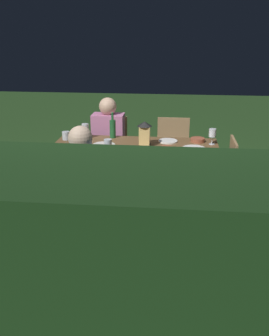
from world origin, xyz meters
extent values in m
plane|color=#26471E|center=(0.00, 0.00, 0.00)|extent=(16.00, 16.00, 0.00)
cube|color=brown|center=(0.00, 0.00, 0.74)|extent=(1.75, 0.87, 0.04)
cube|color=brown|center=(-0.81, -0.37, 0.36)|extent=(0.05, 0.05, 0.71)
cube|color=brown|center=(0.81, -0.37, 0.36)|extent=(0.05, 0.05, 0.71)
cube|color=brown|center=(-0.81, 0.37, 0.36)|extent=(0.05, 0.05, 0.71)
cube|color=brown|center=(0.81, 0.37, 0.36)|extent=(0.05, 0.05, 0.71)
cube|color=#9E7A51|center=(0.39, -0.76, 0.43)|extent=(0.42, 0.40, 0.03)
cube|color=#9E7A51|center=(0.39, -0.94, 0.66)|extent=(0.40, 0.02, 0.42)
cylinder|color=#9E7A51|center=(0.21, -0.59, 0.21)|extent=(0.03, 0.03, 0.42)
cylinder|color=#9E7A51|center=(0.57, -0.59, 0.21)|extent=(0.03, 0.03, 0.42)
cylinder|color=#9E7A51|center=(0.21, -0.93, 0.21)|extent=(0.03, 0.03, 0.42)
cylinder|color=#9E7A51|center=(0.57, -0.93, 0.21)|extent=(0.03, 0.03, 0.42)
cube|color=#C675A3|center=(0.39, -0.70, 0.70)|extent=(0.38, 0.24, 0.50)
sphere|color=#D1A889|center=(0.39, -0.70, 1.04)|extent=(0.21, 0.21, 0.21)
cylinder|color=#C675A3|center=(0.30, -0.56, 0.46)|extent=(0.13, 0.36, 0.13)
cylinder|color=#C675A3|center=(0.48, -0.56, 0.46)|extent=(0.13, 0.36, 0.13)
cylinder|color=#333338|center=(0.30, -0.40, 0.23)|extent=(0.11, 0.11, 0.45)
cylinder|color=#333338|center=(0.48, -0.40, 0.23)|extent=(0.11, 0.11, 0.45)
cube|color=#9E7A51|center=(-0.39, -0.76, 0.43)|extent=(0.42, 0.40, 0.03)
cube|color=#9E7A51|center=(-0.39, -0.94, 0.66)|extent=(0.40, 0.02, 0.42)
cylinder|color=#9E7A51|center=(-0.57, -0.59, 0.21)|extent=(0.03, 0.03, 0.42)
cylinder|color=#9E7A51|center=(-0.21, -0.59, 0.21)|extent=(0.03, 0.03, 0.42)
cylinder|color=#9E7A51|center=(-0.57, -0.93, 0.21)|extent=(0.03, 0.03, 0.42)
cylinder|color=#9E7A51|center=(-0.21, -0.93, 0.21)|extent=(0.03, 0.03, 0.42)
cube|color=#9E7A51|center=(0.39, 0.76, 0.43)|extent=(0.42, 0.40, 0.03)
cube|color=#9E7A51|center=(0.39, 0.94, 0.66)|extent=(0.40, 0.03, 0.42)
cylinder|color=#9E7A51|center=(0.57, 0.59, 0.21)|extent=(0.03, 0.03, 0.42)
cylinder|color=#9E7A51|center=(0.21, 0.59, 0.21)|extent=(0.03, 0.03, 0.42)
cylinder|color=#9E7A51|center=(0.57, 0.93, 0.21)|extent=(0.03, 0.03, 0.42)
cylinder|color=#9E7A51|center=(0.21, 0.93, 0.21)|extent=(0.03, 0.03, 0.42)
cube|color=#426699|center=(0.39, 0.70, 0.70)|extent=(0.38, 0.24, 0.50)
sphere|color=beige|center=(0.39, 0.70, 1.04)|extent=(0.21, 0.21, 0.21)
cylinder|color=#426699|center=(0.48, 0.56, 0.46)|extent=(0.13, 0.36, 0.13)
cylinder|color=#426699|center=(0.30, 0.56, 0.46)|extent=(0.13, 0.36, 0.13)
cylinder|color=#333338|center=(0.48, 0.40, 0.23)|extent=(0.11, 0.11, 0.45)
cylinder|color=#333338|center=(0.30, 0.40, 0.23)|extent=(0.11, 0.11, 0.45)
cube|color=#9E7A51|center=(-1.20, 0.00, 0.43)|extent=(0.40, 0.42, 0.03)
cube|color=#9E7A51|center=(-1.01, 0.00, 0.66)|extent=(0.03, 0.40, 0.42)
cylinder|color=#9E7A51|center=(-1.37, -0.18, 0.21)|extent=(0.03, 0.03, 0.42)
cylinder|color=#9E7A51|center=(-1.37, 0.18, 0.21)|extent=(0.03, 0.03, 0.42)
cylinder|color=#9E7A51|center=(-1.03, -0.18, 0.21)|extent=(0.03, 0.03, 0.42)
cylinder|color=#9E7A51|center=(-1.03, 0.18, 0.21)|extent=(0.03, 0.03, 0.42)
cube|color=black|center=(-0.10, -0.06, 0.77)|extent=(0.12, 0.12, 0.01)
cube|color=#F9D17A|center=(-0.10, -0.06, 0.87)|extent=(0.11, 0.11, 0.20)
cone|color=black|center=(-0.10, -0.06, 1.00)|extent=(0.15, 0.15, 0.05)
cylinder|color=#1E5B2D|center=(0.28, -0.35, 0.86)|extent=(0.07, 0.07, 0.20)
cylinder|color=#1E5B2D|center=(0.28, -0.35, 1.00)|extent=(0.03, 0.03, 0.09)
cylinder|color=silver|center=(-0.81, -0.20, 0.76)|extent=(0.06, 0.06, 0.00)
cylinder|color=silver|center=(-0.81, -0.20, 0.80)|extent=(0.01, 0.01, 0.08)
cylinder|color=silver|center=(-0.81, -0.20, 0.88)|extent=(0.08, 0.08, 0.08)
cylinder|color=maroon|center=(-0.81, -0.20, 0.86)|extent=(0.07, 0.07, 0.03)
cylinder|color=silver|center=(0.58, -0.28, 0.76)|extent=(0.06, 0.06, 0.00)
cylinder|color=silver|center=(0.58, -0.28, 0.80)|extent=(0.01, 0.01, 0.08)
cylinder|color=silver|center=(0.58, -0.28, 0.88)|extent=(0.08, 0.08, 0.08)
cylinder|color=maroon|center=(0.58, -0.28, 0.86)|extent=(0.07, 0.07, 0.03)
cylinder|color=silver|center=(0.70, 0.07, 0.76)|extent=(0.06, 0.06, 0.00)
cylinder|color=silver|center=(0.70, 0.07, 0.80)|extent=(0.01, 0.01, 0.08)
cylinder|color=silver|center=(0.70, 0.07, 0.88)|extent=(0.08, 0.08, 0.08)
cylinder|color=maroon|center=(0.70, 0.07, 0.86)|extent=(0.07, 0.07, 0.03)
cylinder|color=silver|center=(0.22, 0.31, 0.76)|extent=(0.06, 0.06, 0.00)
cylinder|color=silver|center=(0.22, 0.31, 0.80)|extent=(0.01, 0.01, 0.08)
cylinder|color=silver|center=(0.22, 0.31, 0.88)|extent=(0.08, 0.08, 0.08)
cylinder|color=maroon|center=(0.22, 0.31, 0.86)|extent=(0.07, 0.07, 0.03)
cylinder|color=silver|center=(0.41, 0.34, 0.76)|extent=(0.06, 0.06, 0.00)
cylinder|color=silver|center=(0.41, 0.34, 0.80)|extent=(0.01, 0.01, 0.08)
cylinder|color=silver|center=(0.41, 0.34, 0.88)|extent=(0.08, 0.08, 0.08)
cylinder|color=maroon|center=(0.41, 0.34, 0.86)|extent=(0.07, 0.07, 0.03)
cylinder|color=white|center=(-0.34, -0.25, 0.77)|extent=(0.21, 0.21, 0.01)
cylinder|color=white|center=(-0.48, 0.28, 0.77)|extent=(0.26, 0.26, 0.01)
cylinder|color=white|center=(-0.61, 0.00, 0.77)|extent=(0.24, 0.24, 0.01)
cylinder|color=silver|center=(0.33, -0.02, 0.77)|extent=(0.24, 0.24, 0.01)
cylinder|color=#BCAD8E|center=(0.61, 0.28, 0.78)|extent=(0.15, 0.15, 0.05)
cylinder|color=#424C1E|center=(0.61, 0.28, 0.80)|extent=(0.13, 0.13, 0.02)
cylinder|color=#BCAD8E|center=(-0.72, 0.32, 0.78)|extent=(0.14, 0.14, 0.05)
cylinder|color=tan|center=(-0.72, 0.32, 0.79)|extent=(0.12, 0.12, 0.02)
cylinder|color=#9E5138|center=(-0.33, 0.10, 0.78)|extent=(0.13, 0.13, 0.05)
cylinder|color=#477533|center=(-0.33, 0.10, 0.79)|extent=(0.11, 0.11, 0.01)
cylinder|color=#9E5138|center=(-0.66, -0.28, 0.78)|extent=(0.15, 0.15, 0.04)
cylinder|color=beige|center=(-0.66, -0.28, 0.79)|extent=(0.13, 0.13, 0.01)
cylinder|color=#9E7A51|center=(0.14, 2.10, 0.68)|extent=(0.50, 0.50, 0.03)
cylinder|color=#9E7A51|center=(0.14, 2.10, 0.33)|extent=(0.07, 0.07, 0.66)
cylinder|color=#B2B7BF|center=(0.14, 2.10, 0.78)|extent=(0.26, 0.26, 0.17)
cylinder|color=white|center=(0.14, 2.10, 0.83)|extent=(0.23, 0.23, 0.04)
cylinder|color=#1E5B2D|center=(0.10, 2.10, 0.87)|extent=(0.07, 0.07, 0.16)
cylinder|color=#1E5B2D|center=(0.10, 2.10, 1.00)|extent=(0.03, 0.03, 0.09)
cylinder|color=#144723|center=(0.19, 2.11, 0.87)|extent=(0.07, 0.07, 0.16)
cylinder|color=#144723|center=(0.19, 2.11, 1.00)|extent=(0.03, 0.03, 0.09)
cube|color=#193816|center=(0.00, 2.10, 0.65)|extent=(4.55, 0.81, 1.30)
camera|label=1|loc=(-0.40, 3.82, 1.94)|focal=41.35mm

